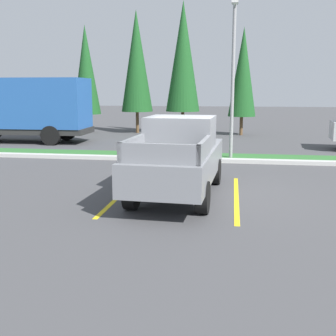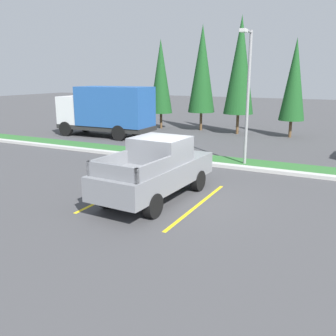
{
  "view_description": "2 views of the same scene",
  "coord_description": "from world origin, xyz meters",
  "px_view_note": "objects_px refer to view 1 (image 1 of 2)",
  "views": [
    {
      "loc": [
        1.05,
        -11.18,
        2.81
      ],
      "look_at": [
        -0.56,
        -0.85,
        0.83
      ],
      "focal_mm": 44.4,
      "sensor_mm": 36.0,
      "label": 1
    },
    {
      "loc": [
        5.51,
        -10.96,
        4.13
      ],
      "look_at": [
        0.32,
        -0.77,
        1.25
      ],
      "focal_mm": 39.41,
      "sensor_mm": 36.0,
      "label": 2
    }
  ],
  "objects_px": {
    "pickup_truck_main": "(179,157)",
    "cypress_tree_leftmost": "(86,70)",
    "cargo_truck_distant": "(28,108)",
    "cypress_tree_right_inner": "(243,72)",
    "street_light": "(233,70)",
    "cypress_tree_left_inner": "(137,61)",
    "cypress_tree_center": "(183,57)"
  },
  "relations": [
    {
      "from": "cypress_tree_center",
      "to": "cargo_truck_distant",
      "type": "bearing_deg",
      "value": -146.16
    },
    {
      "from": "cypress_tree_leftmost",
      "to": "cypress_tree_center",
      "type": "height_order",
      "value": "cypress_tree_center"
    },
    {
      "from": "cypress_tree_center",
      "to": "cypress_tree_right_inner",
      "type": "relative_size",
      "value": 1.25
    },
    {
      "from": "cargo_truck_distant",
      "to": "street_light",
      "type": "xyz_separation_m",
      "value": [
        10.79,
        -4.08,
        1.72
      ]
    },
    {
      "from": "street_light",
      "to": "cypress_tree_right_inner",
      "type": "relative_size",
      "value": 0.93
    },
    {
      "from": "cargo_truck_distant",
      "to": "street_light",
      "type": "height_order",
      "value": "street_light"
    },
    {
      "from": "cargo_truck_distant",
      "to": "cypress_tree_right_inner",
      "type": "distance_m",
      "value": 12.71
    },
    {
      "from": "street_light",
      "to": "cypress_tree_leftmost",
      "type": "xyz_separation_m",
      "value": [
        -9.38,
        9.33,
        0.47
      ]
    },
    {
      "from": "pickup_truck_main",
      "to": "street_light",
      "type": "xyz_separation_m",
      "value": [
        1.35,
        6.05,
        2.52
      ]
    },
    {
      "from": "street_light",
      "to": "cypress_tree_leftmost",
      "type": "height_order",
      "value": "cypress_tree_leftmost"
    },
    {
      "from": "cargo_truck_distant",
      "to": "street_light",
      "type": "relative_size",
      "value": 1.13
    },
    {
      "from": "street_light",
      "to": "cypress_tree_left_inner",
      "type": "bearing_deg",
      "value": 122.08
    },
    {
      "from": "cypress_tree_leftmost",
      "to": "cypress_tree_center",
      "type": "relative_size",
      "value": 0.84
    },
    {
      "from": "cypress_tree_left_inner",
      "to": "street_light",
      "type": "bearing_deg",
      "value": -57.92
    },
    {
      "from": "cypress_tree_leftmost",
      "to": "cypress_tree_left_inner",
      "type": "relative_size",
      "value": 0.88
    },
    {
      "from": "pickup_truck_main",
      "to": "cypress_tree_left_inner",
      "type": "bearing_deg",
      "value": 106.81
    },
    {
      "from": "cypress_tree_left_inner",
      "to": "cypress_tree_right_inner",
      "type": "relative_size",
      "value": 1.19
    },
    {
      "from": "cypress_tree_leftmost",
      "to": "cypress_tree_center",
      "type": "bearing_deg",
      "value": -0.69
    },
    {
      "from": "cypress_tree_leftmost",
      "to": "cypress_tree_right_inner",
      "type": "relative_size",
      "value": 1.05
    },
    {
      "from": "pickup_truck_main",
      "to": "cypress_tree_right_inner",
      "type": "distance_m",
      "value": 15.82
    },
    {
      "from": "cargo_truck_distant",
      "to": "cypress_tree_leftmost",
      "type": "height_order",
      "value": "cypress_tree_leftmost"
    },
    {
      "from": "pickup_truck_main",
      "to": "cargo_truck_distant",
      "type": "height_order",
      "value": "cargo_truck_distant"
    },
    {
      "from": "pickup_truck_main",
      "to": "cypress_tree_center",
      "type": "relative_size",
      "value": 0.66
    },
    {
      "from": "pickup_truck_main",
      "to": "cypress_tree_left_inner",
      "type": "height_order",
      "value": "cypress_tree_left_inner"
    },
    {
      "from": "cypress_tree_leftmost",
      "to": "cypress_tree_center",
      "type": "distance_m",
      "value": 6.34
    },
    {
      "from": "pickup_truck_main",
      "to": "cypress_tree_leftmost",
      "type": "relative_size",
      "value": 0.78
    },
    {
      "from": "cypress_tree_left_inner",
      "to": "cypress_tree_right_inner",
      "type": "distance_m",
      "value": 6.78
    },
    {
      "from": "pickup_truck_main",
      "to": "cypress_tree_center",
      "type": "bearing_deg",
      "value": 96.45
    },
    {
      "from": "cypress_tree_left_inner",
      "to": "cypress_tree_center",
      "type": "relative_size",
      "value": 0.96
    },
    {
      "from": "cypress_tree_leftmost",
      "to": "cypress_tree_right_inner",
      "type": "height_order",
      "value": "cypress_tree_leftmost"
    },
    {
      "from": "cargo_truck_distant",
      "to": "cypress_tree_leftmost",
      "type": "xyz_separation_m",
      "value": [
        1.42,
        5.24,
        2.18
      ]
    },
    {
      "from": "street_light",
      "to": "cypress_tree_right_inner",
      "type": "xyz_separation_m",
      "value": [
        0.58,
        9.4,
        0.27
      ]
    }
  ]
}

